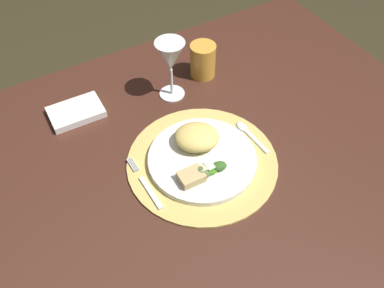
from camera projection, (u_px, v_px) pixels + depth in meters
ground_plane at (207, 270)px, 1.61m from camera, size 6.00×6.00×0.00m
dining_table at (213, 181)px, 1.18m from camera, size 1.26×0.99×0.72m
placemat at (202, 162)px, 1.03m from camera, size 0.37×0.37×0.01m
dinner_plate at (202, 159)px, 1.02m from camera, size 0.27×0.27×0.02m
pasta_serving at (197, 137)px, 1.03m from camera, size 0.14×0.14×0.05m
salad_greens at (206, 170)px, 0.98m from camera, size 0.09×0.06×0.03m
bread_piece at (191, 177)px, 0.97m from camera, size 0.06×0.05×0.02m
fork at (146, 185)px, 0.98m from camera, size 0.02×0.17×0.00m
spoon at (247, 132)px, 1.09m from camera, size 0.02×0.13×0.01m
napkin at (76, 112)px, 1.14m from camera, size 0.14×0.10×0.02m
wine_glass at (169, 59)px, 1.10m from camera, size 0.08×0.08×0.17m
amber_tumbler at (203, 60)px, 1.22m from camera, size 0.08×0.08×0.10m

